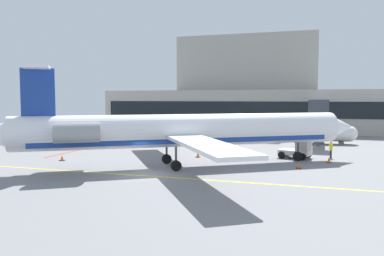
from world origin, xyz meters
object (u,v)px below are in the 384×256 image
regional_jet (182,131)px  baggage_tug (275,134)px  marshaller (331,149)px  fuel_tank (329,134)px  pushback_tractor (299,149)px

regional_jet → baggage_tug: size_ratio=7.64×
baggage_tug → marshaller: (7.12, -13.74, -0.07)m
marshaller → regional_jet: bearing=-143.4°
fuel_tank → marshaller: fuel_tank is taller
fuel_tank → marshaller: 12.98m
regional_jet → fuel_tank: regional_jet is taller
fuel_tank → baggage_tug: bearing=173.9°
regional_jet → pushback_tractor: regional_jet is taller
fuel_tank → marshaller: size_ratio=3.93×
regional_jet → pushback_tractor: bearing=39.7°
marshaller → pushback_tractor: bearing=-154.8°
baggage_tug → fuel_tank: bearing=-6.1°
regional_jet → fuel_tank: bearing=60.1°
regional_jet → baggage_tug: bearing=76.0°
pushback_tractor → marshaller: (3.15, 1.48, -0.05)m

